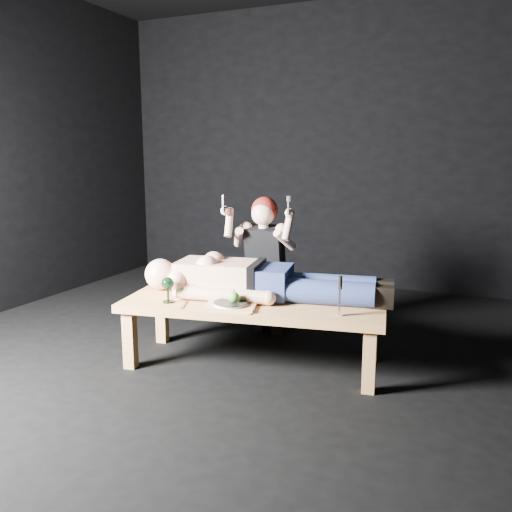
{
  "coord_description": "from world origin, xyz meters",
  "views": [
    {
      "loc": [
        1.51,
        -3.21,
        1.42
      ],
      "look_at": [
        0.12,
        0.02,
        0.75
      ],
      "focal_mm": 37.38,
      "sensor_mm": 36.0,
      "label": 1
    }
  ],
  "objects_px": {
    "serving_tray": "(230,306)",
    "goblet": "(168,290)",
    "lying_man": "(266,276)",
    "kneeling_woman": "(268,265)",
    "table": "(253,333)",
    "carving_knife": "(340,296)"
  },
  "relations": [
    {
      "from": "lying_man",
      "to": "goblet",
      "type": "relative_size",
      "value": 11.04
    },
    {
      "from": "lying_man",
      "to": "serving_tray",
      "type": "bearing_deg",
      "value": -116.53
    },
    {
      "from": "table",
      "to": "carving_knife",
      "type": "bearing_deg",
      "value": -18.31
    },
    {
      "from": "serving_tray",
      "to": "goblet",
      "type": "relative_size",
      "value": 1.86
    },
    {
      "from": "table",
      "to": "serving_tray",
      "type": "xyz_separation_m",
      "value": [
        -0.07,
        -0.21,
        0.23
      ]
    },
    {
      "from": "kneeling_woman",
      "to": "serving_tray",
      "type": "height_order",
      "value": "kneeling_woman"
    },
    {
      "from": "lying_man",
      "to": "kneeling_woman",
      "type": "height_order",
      "value": "kneeling_woman"
    },
    {
      "from": "lying_man",
      "to": "kneeling_woman",
      "type": "xyz_separation_m",
      "value": [
        -0.18,
        0.48,
        -0.02
      ]
    },
    {
      "from": "kneeling_woman",
      "to": "lying_man",
      "type": "bearing_deg",
      "value": -73.08
    },
    {
      "from": "kneeling_woman",
      "to": "goblet",
      "type": "distance_m",
      "value": 0.95
    },
    {
      "from": "goblet",
      "to": "kneeling_woman",
      "type": "bearing_deg",
      "value": 67.58
    },
    {
      "from": "goblet",
      "to": "carving_knife",
      "type": "xyz_separation_m",
      "value": [
        1.13,
        0.16,
        0.04
      ]
    },
    {
      "from": "lying_man",
      "to": "goblet",
      "type": "xyz_separation_m",
      "value": [
        -0.54,
        -0.39,
        -0.06
      ]
    },
    {
      "from": "table",
      "to": "serving_tray",
      "type": "relative_size",
      "value": 5.42
    },
    {
      "from": "table",
      "to": "serving_tray",
      "type": "height_order",
      "value": "serving_tray"
    },
    {
      "from": "kneeling_woman",
      "to": "carving_knife",
      "type": "bearing_deg",
      "value": -46.7
    },
    {
      "from": "table",
      "to": "lying_man",
      "type": "relative_size",
      "value": 0.91
    },
    {
      "from": "kneeling_woman",
      "to": "carving_knife",
      "type": "relative_size",
      "value": 4.58
    },
    {
      "from": "lying_man",
      "to": "goblet",
      "type": "height_order",
      "value": "lying_man"
    },
    {
      "from": "table",
      "to": "carving_knife",
      "type": "distance_m",
      "value": 0.72
    },
    {
      "from": "serving_tray",
      "to": "kneeling_woman",
      "type": "bearing_deg",
      "value": 95.17
    },
    {
      "from": "goblet",
      "to": "carving_knife",
      "type": "bearing_deg",
      "value": 8.15
    }
  ]
}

